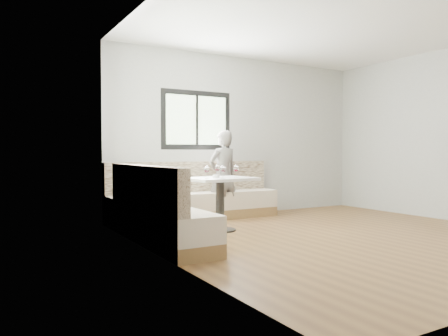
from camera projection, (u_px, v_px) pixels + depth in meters
The scene contains 9 objects.
room at pixel (335, 129), 5.72m from camera, with size 5.01×5.01×2.81m.
banquette at pixel (181, 206), 6.35m from camera, with size 2.90×2.80×0.95m.
table at pixel (220, 191), 6.14m from camera, with size 0.95×0.76×0.75m.
person at pixel (223, 175), 7.22m from camera, with size 0.53×0.35×1.47m, color #635D59.
olive_ramekin at pixel (216, 176), 6.13m from camera, with size 0.10×0.10×0.04m.
wine_glass_a at pixel (207, 170), 5.85m from camera, with size 0.08×0.08×0.18m.
wine_glass_b at pixel (223, 169), 5.93m from camera, with size 0.08×0.08×0.18m.
wine_glass_c at pixel (236, 169), 6.16m from camera, with size 0.08×0.08×0.18m.
wine_glass_d at pixel (217, 169), 6.24m from camera, with size 0.08×0.08×0.18m.
Camera 1 is at (-4.22, -4.15, 1.10)m, focal length 35.00 mm.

